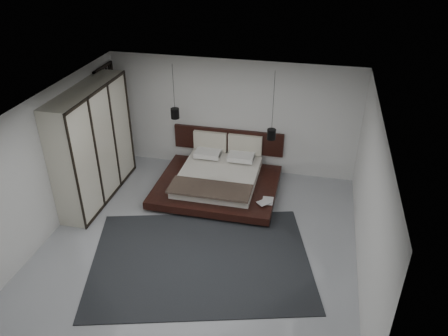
% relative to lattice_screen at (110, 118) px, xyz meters
% --- Properties ---
extents(floor, '(6.00, 6.00, 0.00)m').
position_rel_lattice_screen_xyz_m(floor, '(2.95, -2.45, -1.30)').
color(floor, '#989AA0').
rests_on(floor, ground).
extents(ceiling, '(6.00, 6.00, 0.00)m').
position_rel_lattice_screen_xyz_m(ceiling, '(2.95, -2.45, 1.50)').
color(ceiling, white).
rests_on(ceiling, wall_back).
extents(wall_back, '(6.00, 0.00, 6.00)m').
position_rel_lattice_screen_xyz_m(wall_back, '(2.95, 0.55, 0.10)').
color(wall_back, silver).
rests_on(wall_back, floor).
extents(wall_front, '(6.00, 0.00, 6.00)m').
position_rel_lattice_screen_xyz_m(wall_front, '(2.95, -5.45, 0.10)').
color(wall_front, silver).
rests_on(wall_front, floor).
extents(wall_left, '(0.00, 6.00, 6.00)m').
position_rel_lattice_screen_xyz_m(wall_left, '(-0.05, -2.45, 0.10)').
color(wall_left, silver).
rests_on(wall_left, floor).
extents(wall_right, '(0.00, 6.00, 6.00)m').
position_rel_lattice_screen_xyz_m(wall_right, '(5.95, -2.45, 0.10)').
color(wall_right, silver).
rests_on(wall_right, floor).
extents(lattice_screen, '(0.05, 0.90, 2.60)m').
position_rel_lattice_screen_xyz_m(lattice_screen, '(0.00, 0.00, 0.00)').
color(lattice_screen, black).
rests_on(lattice_screen, floor).
extents(bed, '(2.74, 2.38, 1.07)m').
position_rel_lattice_screen_xyz_m(bed, '(2.86, -0.54, -1.01)').
color(bed, black).
rests_on(bed, floor).
extents(book_lower, '(0.24, 0.32, 0.03)m').
position_rel_lattice_screen_xyz_m(book_lower, '(3.98, -1.19, -1.03)').
color(book_lower, '#99724C').
rests_on(book_lower, bed).
extents(book_upper, '(0.35, 0.35, 0.02)m').
position_rel_lattice_screen_xyz_m(book_upper, '(3.96, -1.22, -1.01)').
color(book_upper, '#99724C').
rests_on(book_upper, book_lower).
extents(pendant_left, '(0.20, 0.20, 1.28)m').
position_rel_lattice_screen_xyz_m(pendant_left, '(1.73, -0.11, 0.34)').
color(pendant_left, black).
rests_on(pendant_left, ceiling).
extents(pendant_right, '(0.20, 0.20, 1.58)m').
position_rel_lattice_screen_xyz_m(pendant_right, '(3.98, -0.11, 0.05)').
color(pendant_right, black).
rests_on(pendant_right, ceiling).
extents(wardrobe, '(0.61, 2.61, 2.56)m').
position_rel_lattice_screen_xyz_m(wardrobe, '(0.25, -1.35, -0.02)').
color(wardrobe, beige).
rests_on(wardrobe, floor).
extents(rug, '(4.64, 3.84, 0.02)m').
position_rel_lattice_screen_xyz_m(rug, '(3.10, -3.01, -1.29)').
color(rug, black).
rests_on(rug, floor).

